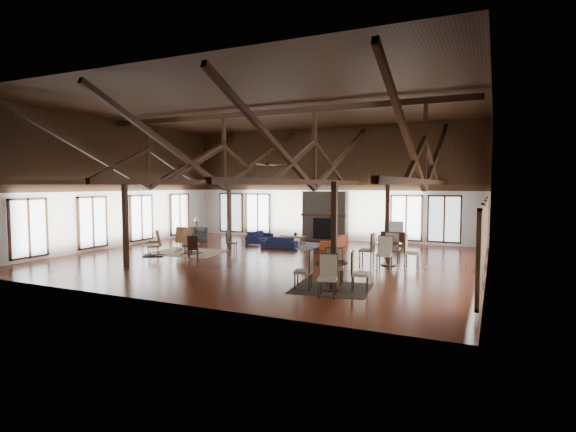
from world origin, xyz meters
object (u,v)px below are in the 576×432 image
at_px(coffee_table, 293,237).
at_px(cafe_table_far, 389,250).
at_px(tv_console, 394,238).
at_px(cafe_table_near, 331,271).
at_px(sofa_navy_left, 260,237).
at_px(sofa_navy_front, 279,243).
at_px(armchair, 194,235).
at_px(sofa_orange, 333,242).

xyz_separation_m(coffee_table, cafe_table_far, (5.48, -3.64, 0.17)).
bearing_deg(tv_console, coffee_table, -149.93).
distance_m(cafe_table_near, cafe_table_far, 4.62).
xyz_separation_m(sofa_navy_left, cafe_table_far, (7.50, -3.92, 0.30)).
bearing_deg(sofa_navy_front, sofa_navy_left, 132.23).
relative_size(sofa_navy_left, cafe_table_far, 0.84).
distance_m(coffee_table, tv_console, 5.07).
bearing_deg(cafe_table_near, tv_console, 92.53).
relative_size(coffee_table, cafe_table_far, 0.60).
relative_size(armchair, cafe_table_far, 0.50).
bearing_deg(sofa_navy_front, cafe_table_near, -62.20).
xyz_separation_m(sofa_navy_left, coffee_table, (2.02, -0.28, 0.14)).
height_order(sofa_navy_left, cafe_table_far, cafe_table_far).
bearing_deg(sofa_orange, sofa_navy_front, -61.88).
relative_size(sofa_navy_left, coffee_table, 1.38).
bearing_deg(cafe_table_far, sofa_orange, 133.26).
relative_size(sofa_navy_front, sofa_orange, 0.88).
relative_size(sofa_navy_front, cafe_table_far, 0.76).
relative_size(sofa_navy_front, armchair, 1.51).
xyz_separation_m(sofa_navy_front, tv_console, (4.51, 3.84, 0.06)).
bearing_deg(sofa_navy_left, sofa_navy_front, -130.94).
distance_m(sofa_navy_left, tv_console, 6.80).
height_order(armchair, tv_console, armchair).
xyz_separation_m(coffee_table, tv_console, (4.39, 2.54, -0.10)).
height_order(armchair, cafe_table_far, cafe_table_far).
relative_size(sofa_orange, coffee_table, 1.43).
height_order(armchair, cafe_table_near, cafe_table_near).
bearing_deg(coffee_table, cafe_table_near, -43.19).
bearing_deg(cafe_table_near, armchair, 144.34).
relative_size(armchair, tv_console, 0.91).
distance_m(sofa_navy_front, cafe_table_near, 8.53).
bearing_deg(sofa_navy_front, tv_console, 32.42).
relative_size(sofa_navy_left, sofa_orange, 0.97).
distance_m(sofa_navy_front, tv_console, 5.92).
xyz_separation_m(sofa_navy_left, cafe_table_near, (6.88, -8.49, 0.29)).
height_order(coffee_table, tv_console, tv_console).
xyz_separation_m(sofa_orange, cafe_table_near, (2.77, -8.18, 0.28)).
bearing_deg(coffee_table, tv_console, 46.25).
xyz_separation_m(armchair, cafe_table_near, (10.08, -7.24, 0.20)).
bearing_deg(cafe_table_far, sofa_navy_left, 152.42).
height_order(sofa_navy_left, cafe_table_near, cafe_table_near).
bearing_deg(sofa_navy_front, sofa_orange, 21.71).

